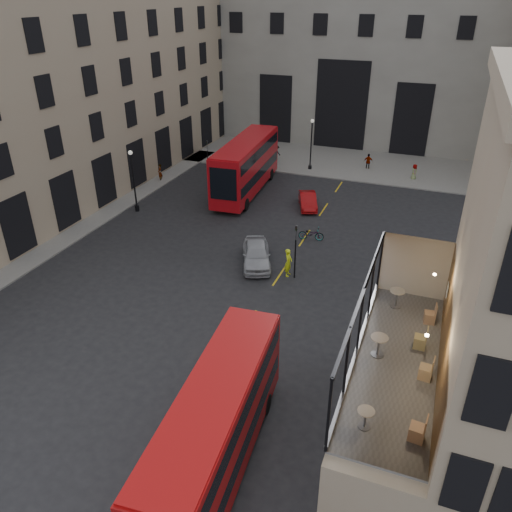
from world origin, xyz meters
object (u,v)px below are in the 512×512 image
(car_b, at_px, (308,201))
(pedestrian_e, at_px, (160,173))
(cyclist, at_px, (288,262))
(pedestrian_a, at_px, (252,159))
(cafe_table_far, at_px, (397,296))
(cafe_chair_d, at_px, (430,317))
(car_c, at_px, (227,192))
(traffic_light_far, at_px, (207,154))
(street_lamp_a, at_px, (134,185))
(bus_near, at_px, (216,424))
(bicycle, at_px, (311,234))
(cafe_table_mid, at_px, (379,343))
(pedestrian_b, at_px, (276,154))
(pedestrian_c, at_px, (368,162))
(cafe_table_near, at_px, (365,416))
(pedestrian_d, at_px, (414,172))
(traffic_light_near, at_px, (296,245))
(bus_far, at_px, (246,164))
(cafe_chair_b, at_px, (426,372))
(cafe_chair_c, at_px, (420,341))
(car_a, at_px, (256,254))
(cafe_chair_a, at_px, (417,432))
(street_lamp_b, at_px, (311,148))

(car_b, bearing_deg, pedestrian_e, 154.07)
(cyclist, xyz_separation_m, pedestrian_a, (-10.52, 20.36, 0.01))
(cafe_table_far, height_order, cafe_chair_d, cafe_chair_d)
(car_c, bearing_deg, traffic_light_far, -66.85)
(street_lamp_a, bearing_deg, bus_near, -50.62)
(bicycle, bearing_deg, cafe_table_mid, -166.57)
(pedestrian_b, height_order, pedestrian_c, pedestrian_b)
(cafe_table_near, relative_size, cafe_table_mid, 0.83)
(street_lamp_a, height_order, pedestrian_a, street_lamp_a)
(pedestrian_d, xyz_separation_m, cafe_table_near, (1.39, -38.37, 4.27))
(traffic_light_near, bearing_deg, bus_far, 123.10)
(bus_far, distance_m, cafe_chair_b, 31.53)
(traffic_light_near, relative_size, cafe_table_near, 5.47)
(bus_far, relative_size, cafe_chair_c, 13.50)
(cyclist, bearing_deg, pedestrian_d, -16.21)
(bicycle, bearing_deg, bus_near, 176.58)
(car_c, bearing_deg, pedestrian_e, -32.29)
(bus_far, bearing_deg, car_a, -65.38)
(pedestrian_c, height_order, pedestrian_e, pedestrian_e)
(car_a, bearing_deg, bus_near, -97.27)
(cafe_chair_b, bearing_deg, pedestrian_e, 135.72)
(street_lamp_a, bearing_deg, cafe_table_mid, -38.15)
(car_b, bearing_deg, bicycle, -92.91)
(pedestrian_c, bearing_deg, cafe_chair_c, 94.59)
(cafe_table_mid, xyz_separation_m, cafe_chair_b, (1.80, -0.68, -0.28))
(car_c, bearing_deg, cafe_chair_d, 113.93)
(pedestrian_c, relative_size, pedestrian_d, 1.06)
(car_b, height_order, cafe_table_mid, cafe_table_mid)
(traffic_light_near, bearing_deg, car_b, 101.53)
(bus_near, xyz_separation_m, cafe_chair_a, (7.03, -0.21, 2.54))
(traffic_light_far, bearing_deg, bus_near, -63.67)
(car_a, bearing_deg, bus_far, 91.74)
(car_b, bearing_deg, car_c, 164.21)
(car_a, bearing_deg, pedestrian_d, 45.81)
(cyclist, height_order, pedestrian_d, cyclist)
(street_lamp_b, bearing_deg, bus_near, -80.12)
(car_b, bearing_deg, traffic_light_far, 139.90)
(traffic_light_far, bearing_deg, pedestrian_e, -146.43)
(bus_near, bearing_deg, pedestrian_e, 124.23)
(bus_far, bearing_deg, bicycle, -42.62)
(car_b, height_order, cyclist, cyclist)
(bus_near, distance_m, car_c, 29.00)
(cyclist, relative_size, cafe_table_far, 2.39)
(pedestrian_e, xyz_separation_m, cafe_chair_a, (26.53, -28.87, 4.03))
(traffic_light_near, distance_m, cafe_chair_a, 17.88)
(cyclist, height_order, pedestrian_a, pedestrian_a)
(cafe_table_near, xyz_separation_m, cafe_chair_b, (1.64, 3.06, -0.18))
(traffic_light_far, distance_m, cafe_chair_b, 36.49)
(cyclist, bearing_deg, cafe_chair_a, -151.38)
(street_lamp_b, xyz_separation_m, bicycle, (4.52, -16.11, -1.89))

